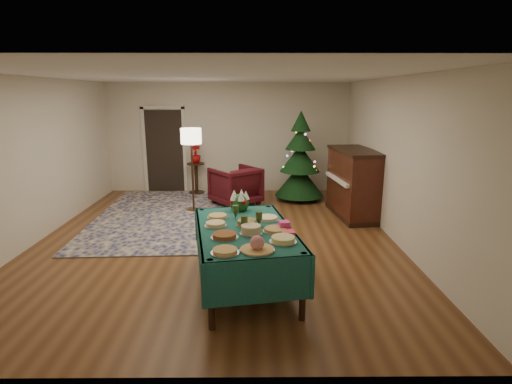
{
  "coord_description": "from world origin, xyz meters",
  "views": [
    {
      "loc": [
        0.63,
        -6.51,
        2.41
      ],
      "look_at": [
        0.67,
        -0.74,
        1.0
      ],
      "focal_mm": 28.0,
      "sensor_mm": 36.0,
      "label": 1
    }
  ],
  "objects_px": {
    "gift_box": "(284,225)",
    "floor_lamp": "(191,141)",
    "piano": "(354,184)",
    "buffet_table": "(245,240)",
    "potted_plant": "(196,158)",
    "christmas_tree": "(300,160)",
    "side_table": "(196,179)",
    "armchair": "(235,184)"
  },
  "relations": [
    {
      "from": "gift_box",
      "to": "floor_lamp",
      "type": "distance_m",
      "value": 3.92
    },
    {
      "from": "gift_box",
      "to": "piano",
      "type": "xyz_separation_m",
      "value": [
        1.64,
        3.12,
        -0.17
      ]
    },
    {
      "from": "buffet_table",
      "to": "floor_lamp",
      "type": "height_order",
      "value": "floor_lamp"
    },
    {
      "from": "potted_plant",
      "to": "christmas_tree",
      "type": "xyz_separation_m",
      "value": [
        2.5,
        -0.59,
        0.03
      ]
    },
    {
      "from": "side_table",
      "to": "christmas_tree",
      "type": "relative_size",
      "value": 0.37
    },
    {
      "from": "buffet_table",
      "to": "armchair",
      "type": "relative_size",
      "value": 2.32
    },
    {
      "from": "side_table",
      "to": "buffet_table",
      "type": "bearing_deg",
      "value": -75.28
    },
    {
      "from": "buffet_table",
      "to": "christmas_tree",
      "type": "xyz_separation_m",
      "value": [
        1.19,
        4.38,
        0.3
      ]
    },
    {
      "from": "potted_plant",
      "to": "christmas_tree",
      "type": "relative_size",
      "value": 0.22
    },
    {
      "from": "floor_lamp",
      "to": "gift_box",
      "type": "bearing_deg",
      "value": -64.73
    },
    {
      "from": "piano",
      "to": "side_table",
      "type": "bearing_deg",
      "value": 150.99
    },
    {
      "from": "gift_box",
      "to": "potted_plant",
      "type": "relative_size",
      "value": 0.28
    },
    {
      "from": "piano",
      "to": "gift_box",
      "type": "bearing_deg",
      "value": -117.73
    },
    {
      "from": "potted_plant",
      "to": "piano",
      "type": "xyz_separation_m",
      "value": [
        3.44,
        -1.91,
        -0.23
      ]
    },
    {
      "from": "armchair",
      "to": "christmas_tree",
      "type": "relative_size",
      "value": 0.46
    },
    {
      "from": "potted_plant",
      "to": "armchair",
      "type": "bearing_deg",
      "value": -45.65
    },
    {
      "from": "side_table",
      "to": "floor_lamp",
      "type": "bearing_deg",
      "value": -84.58
    },
    {
      "from": "buffet_table",
      "to": "potted_plant",
      "type": "height_order",
      "value": "potted_plant"
    },
    {
      "from": "armchair",
      "to": "potted_plant",
      "type": "relative_size",
      "value": 2.07
    },
    {
      "from": "gift_box",
      "to": "potted_plant",
      "type": "bearing_deg",
      "value": 109.65
    },
    {
      "from": "potted_plant",
      "to": "piano",
      "type": "relative_size",
      "value": 0.28
    },
    {
      "from": "buffet_table",
      "to": "piano",
      "type": "xyz_separation_m",
      "value": [
        2.13,
        3.07,
        0.03
      ]
    },
    {
      "from": "buffet_table",
      "to": "potted_plant",
      "type": "xyz_separation_m",
      "value": [
        -1.31,
        4.97,
        0.26
      ]
    },
    {
      "from": "buffet_table",
      "to": "floor_lamp",
      "type": "xyz_separation_m",
      "value": [
        -1.16,
        3.44,
        0.85
      ]
    },
    {
      "from": "gift_box",
      "to": "potted_plant",
      "type": "height_order",
      "value": "potted_plant"
    },
    {
      "from": "potted_plant",
      "to": "christmas_tree",
      "type": "distance_m",
      "value": 2.57
    },
    {
      "from": "gift_box",
      "to": "christmas_tree",
      "type": "distance_m",
      "value": 4.49
    },
    {
      "from": "floor_lamp",
      "to": "side_table",
      "type": "height_order",
      "value": "floor_lamp"
    },
    {
      "from": "christmas_tree",
      "to": "piano",
      "type": "height_order",
      "value": "christmas_tree"
    },
    {
      "from": "armchair",
      "to": "piano",
      "type": "height_order",
      "value": "piano"
    },
    {
      "from": "buffet_table",
      "to": "floor_lamp",
      "type": "relative_size",
      "value": 1.26
    },
    {
      "from": "armchair",
      "to": "christmas_tree",
      "type": "height_order",
      "value": "christmas_tree"
    },
    {
      "from": "floor_lamp",
      "to": "side_table",
      "type": "bearing_deg",
      "value": 95.42
    },
    {
      "from": "armchair",
      "to": "side_table",
      "type": "xyz_separation_m",
      "value": [
        -1.02,
        1.04,
        -0.1
      ]
    },
    {
      "from": "floor_lamp",
      "to": "potted_plant",
      "type": "bearing_deg",
      "value": 95.42
    },
    {
      "from": "potted_plant",
      "to": "christmas_tree",
      "type": "bearing_deg",
      "value": -13.41
    },
    {
      "from": "gift_box",
      "to": "christmas_tree",
      "type": "relative_size",
      "value": 0.06
    },
    {
      "from": "gift_box",
      "to": "piano",
      "type": "bearing_deg",
      "value": 62.27
    },
    {
      "from": "potted_plant",
      "to": "side_table",
      "type": "bearing_deg",
      "value": -90.0
    },
    {
      "from": "armchair",
      "to": "side_table",
      "type": "height_order",
      "value": "armchair"
    },
    {
      "from": "armchair",
      "to": "floor_lamp",
      "type": "bearing_deg",
      "value": -7.15
    },
    {
      "from": "christmas_tree",
      "to": "armchair",
      "type": "bearing_deg",
      "value": -163.28
    }
  ]
}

